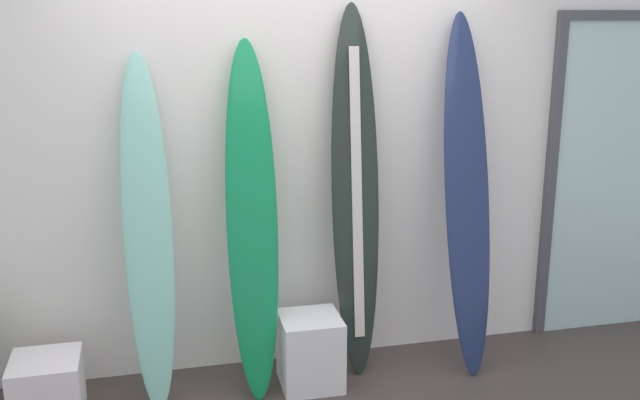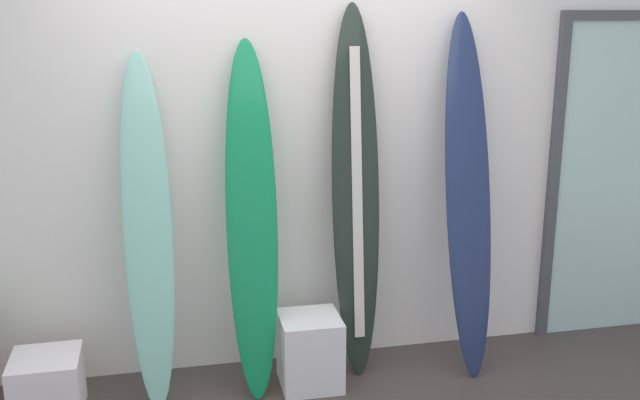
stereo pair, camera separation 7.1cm
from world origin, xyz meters
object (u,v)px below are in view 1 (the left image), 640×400
surfboard_emerald (252,223)px  glass_door (627,170)px  display_block_center (310,351)px  surfboard_navy (467,198)px  surfboard_seafoam (148,236)px  surfboard_charcoal (355,197)px  display_block_left (47,389)px

surfboard_emerald → glass_door: 2.51m
display_block_center → surfboard_navy: bearing=4.2°
surfboard_seafoam → surfboard_charcoal: surfboard_charcoal is taller
surfboard_emerald → surfboard_charcoal: bearing=7.5°
surfboard_emerald → surfboard_navy: size_ratio=0.93×
surfboard_emerald → surfboard_charcoal: (0.61, 0.08, 0.09)m
surfboard_navy → glass_door: same height
display_block_left → glass_door: bearing=5.9°
display_block_center → glass_door: glass_door is taller
surfboard_seafoam → surfboard_navy: bearing=-0.8°
surfboard_emerald → glass_door: glass_door is taller
surfboard_emerald → surfboard_charcoal: surfboard_charcoal is taller
surfboard_seafoam → surfboard_charcoal: size_ratio=0.89×
surfboard_seafoam → display_block_left: 0.95m
surfboard_seafoam → display_block_center: (0.86, -0.10, -0.72)m
surfboard_seafoam → surfboard_emerald: bearing=-1.0°
surfboard_navy → display_block_left: (-2.37, -0.11, -0.86)m
display_block_center → display_block_left: bearing=-178.5°
surfboard_charcoal → display_block_center: size_ratio=5.15×
surfboard_charcoal → display_block_center: 0.92m
surfboard_emerald → surfboard_seafoam: bearing=179.0°
surfboard_seafoam → surfboard_navy: 1.81m
display_block_left → display_block_center: size_ratio=0.86×
glass_door → display_block_left: bearing=-174.1°
display_block_center → glass_door: bearing=8.7°
surfboard_navy → glass_door: size_ratio=1.00×
surfboard_emerald → display_block_center: bearing=-15.7°
surfboard_charcoal → surfboard_navy: bearing=-8.5°
surfboard_charcoal → display_block_left: size_ratio=6.02×
surfboard_emerald → display_block_center: (0.30, -0.09, -0.75)m
display_block_center → surfboard_charcoal: bearing=28.6°
surfboard_charcoal → surfboard_navy: 0.65m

